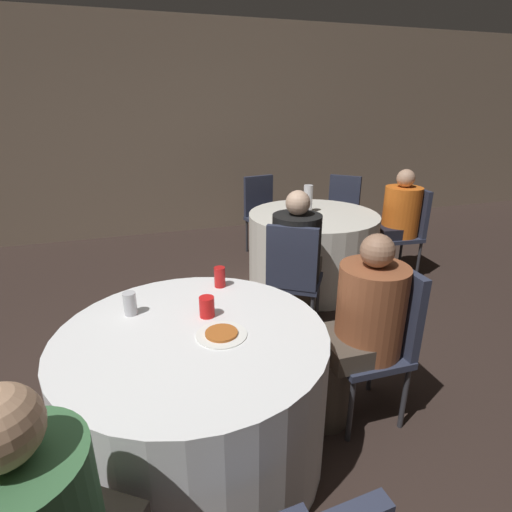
% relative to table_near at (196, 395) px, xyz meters
% --- Properties ---
extents(ground_plane, '(16.00, 16.00, 0.00)m').
position_rel_table_near_xyz_m(ground_plane, '(-0.08, 0.01, -0.37)').
color(ground_plane, '#332621').
extents(wall_back, '(16.00, 0.06, 2.80)m').
position_rel_table_near_xyz_m(wall_back, '(-0.08, 4.05, 1.03)').
color(wall_back, gray).
rests_on(wall_back, ground_plane).
extents(table_near, '(1.31, 1.31, 0.74)m').
position_rel_table_near_xyz_m(table_near, '(0.00, 0.00, 0.00)').
color(table_near, white).
rests_on(table_near, ground_plane).
extents(table_far, '(1.28, 1.28, 0.74)m').
position_rel_table_near_xyz_m(table_far, '(1.50, 1.81, 0.00)').
color(table_far, white).
rests_on(table_far, ground_plane).
extents(chair_near_east, '(0.41, 0.41, 0.94)m').
position_rel_table_near_xyz_m(chair_near_east, '(1.07, -0.02, 0.19)').
color(chair_near_east, '#2D3347').
rests_on(chair_near_east, ground_plane).
extents(chair_far_northeast, '(0.57, 0.57, 0.94)m').
position_rel_table_near_xyz_m(chair_far_northeast, '(2.25, 2.56, 0.19)').
color(chair_far_northeast, '#2D3347').
rests_on(chair_far_northeast, ground_plane).
extents(chair_far_north, '(0.47, 0.47, 0.94)m').
position_rel_table_near_xyz_m(chair_far_north, '(1.31, 2.85, 0.19)').
color(chair_far_north, '#2D3347').
rests_on(chair_far_north, ground_plane).
extents(chair_far_southwest, '(0.55, 0.55, 0.94)m').
position_rel_table_near_xyz_m(chair_far_southwest, '(0.92, 0.92, 0.19)').
color(chair_far_southwest, '#2D3347').
rests_on(chair_far_southwest, ground_plane).
extents(chair_far_east, '(0.44, 0.44, 0.94)m').
position_rel_table_near_xyz_m(chair_far_east, '(2.56, 1.71, 0.19)').
color(chair_far_east, '#2D3347').
rests_on(chair_far_east, ground_plane).
extents(person_black_shirt, '(0.49, 0.51, 1.16)m').
position_rel_table_near_xyz_m(person_black_shirt, '(1.01, 1.05, 0.24)').
color(person_black_shirt, '#4C4238').
rests_on(person_black_shirt, ground_plane).
extents(person_orange_shirt, '(0.53, 0.39, 1.14)m').
position_rel_table_near_xyz_m(person_orange_shirt, '(2.40, 1.72, 0.22)').
color(person_orange_shirt, black).
rests_on(person_orange_shirt, ground_plane).
extents(person_floral_shirt, '(0.53, 0.37, 1.14)m').
position_rel_table_near_xyz_m(person_floral_shirt, '(0.91, -0.02, 0.22)').
color(person_floral_shirt, '#4C4238').
rests_on(person_floral_shirt, ground_plane).
extents(pizza_plate_near, '(0.24, 0.24, 0.02)m').
position_rel_table_near_xyz_m(pizza_plate_near, '(0.13, -0.06, 0.38)').
color(pizza_plate_near, white).
rests_on(pizza_plate_near, table_near).
extents(soda_can_red, '(0.07, 0.07, 0.12)m').
position_rel_table_near_xyz_m(soda_can_red, '(0.25, 0.46, 0.43)').
color(soda_can_red, red).
rests_on(soda_can_red, table_near).
extents(soda_can_silver, '(0.07, 0.07, 0.12)m').
position_rel_table_near_xyz_m(soda_can_silver, '(-0.27, 0.28, 0.43)').
color(soda_can_silver, silver).
rests_on(soda_can_silver, table_near).
extents(cup_near, '(0.08, 0.08, 0.11)m').
position_rel_table_near_xyz_m(cup_near, '(0.10, 0.14, 0.42)').
color(cup_near, red).
rests_on(cup_near, table_near).
extents(bottle_far, '(0.09, 0.09, 0.27)m').
position_rel_table_near_xyz_m(bottle_far, '(1.47, 1.89, 0.50)').
color(bottle_far, white).
rests_on(bottle_far, table_far).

